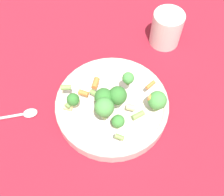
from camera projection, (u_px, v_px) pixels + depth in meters
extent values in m
plane|color=maroon|center=(112.00, 109.00, 0.67)|extent=(3.00, 3.00, 0.00)
cylinder|color=beige|center=(112.00, 106.00, 0.65)|extent=(0.28, 0.28, 0.03)
torus|color=beige|center=(112.00, 102.00, 0.64)|extent=(0.28, 0.28, 0.01)
cylinder|color=#8CB766|center=(156.00, 106.00, 0.62)|extent=(0.02, 0.02, 0.02)
sphere|color=#479342|center=(157.00, 100.00, 0.59)|extent=(0.04, 0.04, 0.04)
cylinder|color=#8CB766|center=(117.00, 101.00, 0.59)|extent=(0.01, 0.01, 0.01)
sphere|color=#33722D|center=(118.00, 95.00, 0.57)|extent=(0.04, 0.04, 0.04)
cylinder|color=#8CB766|center=(103.00, 100.00, 0.62)|extent=(0.01, 0.01, 0.01)
sphere|color=#479342|center=(103.00, 95.00, 0.61)|extent=(0.04, 0.04, 0.04)
cylinder|color=#8CB766|center=(74.00, 104.00, 0.61)|extent=(0.01, 0.01, 0.01)
sphere|color=#33722D|center=(73.00, 100.00, 0.59)|extent=(0.03, 0.03, 0.03)
cylinder|color=#8CB766|center=(128.00, 82.00, 0.61)|extent=(0.01, 0.01, 0.01)
sphere|color=#479342|center=(128.00, 78.00, 0.60)|extent=(0.03, 0.03, 0.03)
cylinder|color=#8CB766|center=(117.00, 125.00, 0.59)|extent=(0.01, 0.01, 0.02)
sphere|color=#3D8438|center=(117.00, 121.00, 0.57)|extent=(0.03, 0.03, 0.03)
cylinder|color=#8CB766|center=(104.00, 104.00, 0.59)|extent=(0.01, 0.01, 0.02)
sphere|color=#33722D|center=(104.00, 97.00, 0.57)|extent=(0.04, 0.04, 0.04)
cylinder|color=#8CB766|center=(105.00, 114.00, 0.57)|extent=(0.01, 0.01, 0.02)
sphere|color=#479342|center=(104.00, 107.00, 0.55)|extent=(0.04, 0.04, 0.04)
cylinder|color=orange|center=(83.00, 93.00, 0.63)|extent=(0.03, 0.02, 0.01)
cylinder|color=beige|center=(68.00, 106.00, 0.62)|extent=(0.02, 0.02, 0.01)
cylinder|color=orange|center=(150.00, 85.00, 0.63)|extent=(0.03, 0.02, 0.01)
cylinder|color=orange|center=(153.00, 99.00, 0.59)|extent=(0.03, 0.03, 0.01)
cylinder|color=#729E4C|center=(120.00, 137.00, 0.55)|extent=(0.02, 0.02, 0.01)
cylinder|color=#729E4C|center=(94.00, 93.00, 0.63)|extent=(0.02, 0.02, 0.01)
cylinder|color=#729E4C|center=(66.00, 87.00, 0.61)|extent=(0.02, 0.02, 0.01)
cylinder|color=beige|center=(131.00, 107.00, 0.60)|extent=(0.02, 0.02, 0.01)
cylinder|color=#729E4C|center=(138.00, 115.00, 0.60)|extent=(0.03, 0.02, 0.01)
cylinder|color=orange|center=(96.00, 83.00, 0.62)|extent=(0.02, 0.03, 0.01)
cylinder|color=#729E4C|center=(70.00, 101.00, 0.60)|extent=(0.03, 0.03, 0.01)
cylinder|color=silver|center=(166.00, 29.00, 0.74)|extent=(0.09, 0.09, 0.10)
torus|color=silver|center=(170.00, 15.00, 0.70)|extent=(0.09, 0.09, 0.01)
ellipsoid|color=silver|center=(30.00, 113.00, 0.65)|extent=(0.04, 0.03, 0.01)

